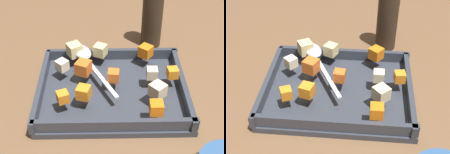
{
  "view_description": "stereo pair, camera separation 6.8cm",
  "coord_description": "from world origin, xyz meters",
  "views": [
    {
      "loc": [
        0.02,
        0.61,
        0.54
      ],
      "look_at": [
        0.0,
        -0.0,
        0.05
      ],
      "focal_mm": 52.97,
      "sensor_mm": 36.0,
      "label": 1
    },
    {
      "loc": [
        -0.05,
        0.61,
        0.54
      ],
      "look_at": [
        0.0,
        -0.0,
        0.05
      ],
      "focal_mm": 52.97,
      "sensor_mm": 36.0,
      "label": 2
    }
  ],
  "objects": [
    {
      "name": "ground_plane",
      "position": [
        0.0,
        0.0,
        0.0
      ],
      "size": [
        4.0,
        4.0,
        0.0
      ],
      "primitive_type": "plane",
      "color": "brown"
    },
    {
      "name": "baking_dish",
      "position": [
        0.0,
        -0.0,
        0.01
      ],
      "size": [
        0.35,
        0.28,
        0.04
      ],
      "color": "#333842",
      "rests_on": "ground_plane"
    },
    {
      "name": "carrot_chunk_center",
      "position": [
        0.0,
        -0.01,
        0.06
      ],
      "size": [
        0.03,
        0.03,
        0.03
      ],
      "primitive_type": "cube",
      "rotation": [
        0.0,
        0.0,
        1.46
      ],
      "color": "orange",
      "rests_on": "baking_dish"
    },
    {
      "name": "carrot_chunk_heap_top",
      "position": [
        0.07,
        -0.03,
        0.06
      ],
      "size": [
        0.04,
        0.04,
        0.03
      ],
      "primitive_type": "cube",
      "rotation": [
        0.0,
        0.0,
        5.87
      ],
      "color": "orange",
      "rests_on": "baking_dish"
    },
    {
      "name": "carrot_chunk_near_spoon",
      "position": [
        -0.09,
        -0.11,
        0.06
      ],
      "size": [
        0.04,
        0.04,
        0.03
      ],
      "primitive_type": "cube",
      "rotation": [
        0.0,
        0.0,
        4.03
      ],
      "color": "orange",
      "rests_on": "baking_dish"
    },
    {
      "name": "carrot_chunk_mid_left",
      "position": [
        -0.14,
        -0.02,
        0.06
      ],
      "size": [
        0.03,
        0.03,
        0.02
      ],
      "primitive_type": "cube",
      "rotation": [
        0.0,
        0.0,
        0.12
      ],
      "color": "orange",
      "rests_on": "baking_dish"
    },
    {
      "name": "carrot_chunk_front_center",
      "position": [
        0.11,
        0.07,
        0.06
      ],
      "size": [
        0.03,
        0.03,
        0.02
      ],
      "primitive_type": "cube",
      "rotation": [
        0.0,
        0.0,
        3.53
      ],
      "color": "orange",
      "rests_on": "baking_dish"
    },
    {
      "name": "carrot_chunk_corner_se",
      "position": [
        0.07,
        0.06,
        0.06
      ],
      "size": [
        0.04,
        0.04,
        0.03
      ],
      "primitive_type": "cube",
      "rotation": [
        0.0,
        0.0,
        2.86
      ],
      "color": "orange",
      "rests_on": "baking_dish"
    },
    {
      "name": "carrot_chunk_rim_edge",
      "position": [
        -0.09,
        0.11,
        0.06
      ],
      "size": [
        0.03,
        0.03,
        0.03
      ],
      "primitive_type": "cube",
      "rotation": [
        0.0,
        0.0,
        6.28
      ],
      "color": "orange",
      "rests_on": "baking_dish"
    },
    {
      "name": "potato_chunk_near_right",
      "position": [
        -0.1,
        0.05,
        0.06
      ],
      "size": [
        0.04,
        0.04,
        0.03
      ],
      "primitive_type": "cube",
      "rotation": [
        0.0,
        0.0,
        0.71
      ],
      "color": "beige",
      "rests_on": "baking_dish"
    },
    {
      "name": "potato_chunk_under_handle",
      "position": [
        0.03,
        -0.11,
        0.06
      ],
      "size": [
        0.04,
        0.04,
        0.03
      ],
      "primitive_type": "cube",
      "rotation": [
        0.0,
        0.0,
        4.26
      ],
      "color": "#E0CC89",
      "rests_on": "baking_dish"
    },
    {
      "name": "potato_chunk_back_center",
      "position": [
        0.1,
        -0.11,
        0.06
      ],
      "size": [
        0.05,
        0.05,
        0.03
      ],
      "primitive_type": "cube",
      "rotation": [
        0.0,
        0.0,
        2.11
      ],
      "color": "#E0CC89",
      "rests_on": "baking_dish"
    },
    {
      "name": "potato_chunk_near_left",
      "position": [
        -0.09,
        -0.01,
        0.06
      ],
      "size": [
        0.03,
        0.03,
        0.03
      ],
      "primitive_type": "cube",
      "rotation": [
        0.0,
        0.0,
        3.11
      ],
      "color": "beige",
      "rests_on": "baking_dish"
    },
    {
      "name": "potato_chunk_mid_right",
      "position": [
        0.13,
        -0.05,
        0.06
      ],
      "size": [
        0.04,
        0.04,
        0.03
      ],
      "primitive_type": "cube",
      "rotation": [
        0.0,
        0.0,
        3.95
      ],
      "color": "beige",
      "rests_on": "baking_dish"
    },
    {
      "name": "serving_spoon",
      "position": [
        0.07,
        -0.1,
        0.05
      ],
      "size": [
        0.13,
        0.22,
        0.02
      ],
      "rotation": [
        0.0,
        0.0,
        2.03
      ],
      "color": "silver",
      "rests_on": "baking_dish"
    },
    {
      "name": "pepper_mill",
      "position": [
        -0.12,
        -0.23,
        0.09
      ],
      "size": [
        0.06,
        0.06,
        0.2
      ],
      "color": "#2D2319",
      "rests_on": "ground_plane"
    }
  ]
}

